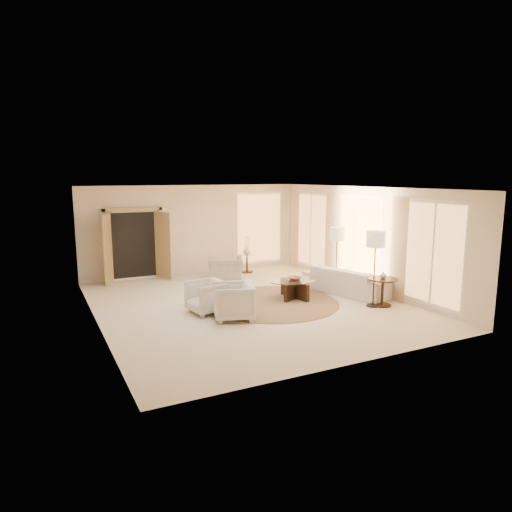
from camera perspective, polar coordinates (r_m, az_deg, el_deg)
name	(u,v)px	position (r m, az deg, el deg)	size (l,w,h in m)	color
room	(248,248)	(10.86, -0.95, 1.06)	(7.04, 8.04, 2.83)	beige
windows_right	(361,240)	(12.80, 12.94, 1.95)	(0.10, 6.40, 2.40)	#F5AD62
window_back_corner	(260,228)	(15.38, 0.45, 3.52)	(1.70, 0.10, 2.40)	#F5AD62
curtains_right	(339,238)	(13.47, 10.35, 2.22)	(0.06, 5.20, 2.60)	#C7B091
french_doors	(135,245)	(13.92, -14.92, 1.32)	(1.95, 0.66, 2.16)	tan
area_rug	(271,302)	(11.30, 1.86, -5.82)	(3.35, 3.35, 0.01)	#453220
sofa	(347,280)	(12.34, 11.32, -3.02)	(2.38, 0.93, 0.69)	silver
armchair_left	(207,295)	(10.46, -6.13, -4.91)	(0.79, 0.74, 0.81)	silver
armchair_right	(234,300)	(9.95, -2.83, -5.46)	(0.85, 0.79, 0.87)	silver
accent_chair	(226,265)	(13.76, -3.81, -1.09)	(1.02, 0.66, 0.89)	#9C9990
coffee_table	(295,287)	(11.64, 4.87, -3.86)	(1.73, 1.73, 0.48)	black
end_table	(383,287)	(11.34, 15.54, -3.76)	(0.71, 0.71, 0.67)	black
side_table	(247,261)	(14.72, -1.13, -0.66)	(0.51, 0.51, 0.60)	black
floor_lamp_near	(337,236)	(12.70, 10.11, 2.42)	(0.41, 0.41, 1.70)	black
floor_lamp_far	(376,243)	(11.02, 14.73, 1.62)	(0.44, 0.44, 1.81)	black
bowl	(295,278)	(11.59, 4.88, -2.82)	(0.33, 0.33, 0.08)	brown
end_vase	(383,275)	(11.27, 15.61, -2.32)	(0.17, 0.17, 0.17)	white
side_vase	(247,250)	(14.66, -1.14, 0.73)	(0.25, 0.25, 0.26)	white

